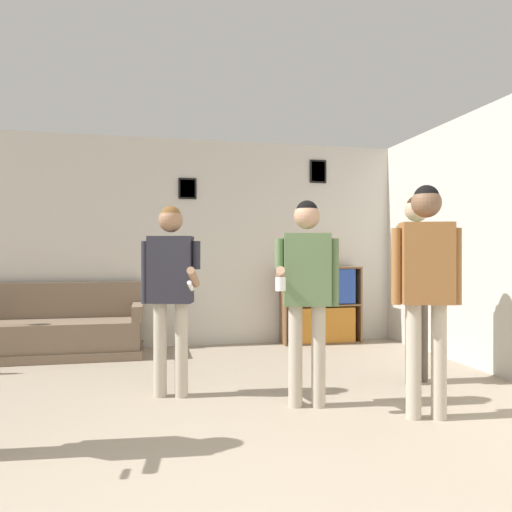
# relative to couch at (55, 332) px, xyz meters

# --- Properties ---
(wall_back) EXTENTS (8.48, 0.08, 2.70)m
(wall_back) POSITION_rel_couch_xyz_m (1.36, 0.42, 1.07)
(wall_back) COLOR beige
(wall_back) RESTS_ON ground_plane
(wall_right) EXTENTS (0.06, 6.88, 2.70)m
(wall_right) POSITION_rel_couch_xyz_m (4.43, -1.85, 1.07)
(wall_right) COLOR beige
(wall_right) RESTS_ON ground_plane
(couch) EXTENTS (1.99, 0.80, 0.85)m
(couch) POSITION_rel_couch_xyz_m (0.00, 0.00, 0.00)
(couch) COLOR #7A6651
(couch) RESTS_ON ground_plane
(bookshelf) EXTENTS (1.07, 0.30, 1.03)m
(bookshelf) POSITION_rel_couch_xyz_m (3.33, 0.20, 0.23)
(bookshelf) COLOR brown
(bookshelf) RESTS_ON ground_plane
(person_player_foreground_center) EXTENTS (0.49, 0.52, 1.60)m
(person_player_foreground_center) POSITION_rel_couch_xyz_m (1.25, -1.94, 0.69)
(person_player_foreground_center) COLOR #B7AD99
(person_player_foreground_center) RESTS_ON ground_plane
(person_watcher_holding_cup) EXTENTS (0.55, 0.38, 1.61)m
(person_watcher_holding_cup) POSITION_rel_couch_xyz_m (2.28, -2.44, 0.70)
(person_watcher_holding_cup) COLOR #B7AD99
(person_watcher_holding_cup) RESTS_ON ground_plane
(person_spectator_near_bookshelf) EXTENTS (0.48, 0.29, 1.69)m
(person_spectator_near_bookshelf) POSITION_rel_couch_xyz_m (3.03, -2.90, 0.76)
(person_spectator_near_bookshelf) COLOR #B7AD99
(person_spectator_near_bookshelf) RESTS_ON ground_plane
(person_spectator_far_right) EXTENTS (0.45, 0.35, 1.74)m
(person_spectator_far_right) POSITION_rel_couch_xyz_m (3.50, -1.95, 0.79)
(person_spectator_far_right) COLOR brown
(person_spectator_far_right) RESTS_ON ground_plane
(drinking_cup) EXTENTS (0.08, 0.08, 0.11)m
(drinking_cup) POSITION_rel_couch_xyz_m (3.39, 0.20, 0.80)
(drinking_cup) COLOR red
(drinking_cup) RESTS_ON bookshelf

